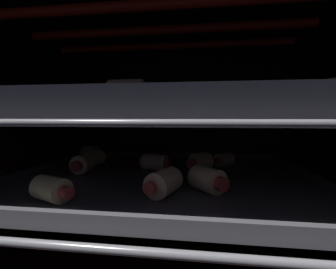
{
  "coord_description": "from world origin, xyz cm",
  "views": [
    {
      "loc": [
        5.0,
        -34.75,
        22.37
      ],
      "look_at": [
        0.0,
        4.12,
        19.38
      ],
      "focal_mm": 24.69,
      "sensor_mm": 36.0,
      "label": 1
    }
  ],
  "objects_px": {
    "baking_tray_lower": "(165,177)",
    "pig_in_blanket_lower_1": "(91,152)",
    "pig_in_blanket_lower_0": "(164,182)",
    "pig_in_blanket_lower_8": "(207,179)",
    "heating_element": "(164,30)",
    "pig_in_blanket_upper_10": "(64,100)",
    "baking_tray_upper": "(165,114)",
    "pig_in_blanket_upper_9": "(142,107)",
    "pig_in_blanket_lower_3": "(51,189)",
    "pig_in_blanket_upper_8": "(187,107)",
    "pig_in_blanket_upper_5": "(222,106)",
    "pig_in_blanket_lower_5": "(83,164)",
    "pig_in_blanket_upper_11": "(83,105)",
    "pig_in_blanket_lower_6": "(224,160)",
    "pig_in_blanket_upper_7": "(259,106)",
    "pig_in_blanket_upper_1": "(110,107)",
    "oven_rack_upper": "(165,120)",
    "oven_rack_lower": "(165,182)",
    "pig_in_blanket_upper_3": "(127,95)",
    "pig_in_blanket_upper_4": "(87,103)",
    "pig_in_blanket_lower_4": "(93,158)",
    "pig_in_blanket_upper_6": "(120,101)",
    "pig_in_blanket_lower_2": "(201,162)",
    "pig_in_blanket_lower_7": "(155,162)",
    "pig_in_blanket_upper_2": "(205,99)"
  },
  "relations": [
    {
      "from": "pig_in_blanket_upper_4",
      "to": "pig_in_blanket_upper_7",
      "type": "relative_size",
      "value": 0.97
    },
    {
      "from": "pig_in_blanket_lower_4",
      "to": "pig_in_blanket_upper_8",
      "type": "height_order",
      "value": "pig_in_blanket_upper_8"
    },
    {
      "from": "oven_rack_lower",
      "to": "baking_tray_upper",
      "type": "height_order",
      "value": "baking_tray_upper"
    },
    {
      "from": "pig_in_blanket_upper_7",
      "to": "pig_in_blanket_upper_5",
      "type": "bearing_deg",
      "value": 166.64
    },
    {
      "from": "pig_in_blanket_lower_1",
      "to": "pig_in_blanket_upper_1",
      "type": "xyz_separation_m",
      "value": [
        0.04,
        0.01,
        0.1
      ]
    },
    {
      "from": "baking_tray_lower",
      "to": "pig_in_blanket_lower_6",
      "type": "height_order",
      "value": "pig_in_blanket_lower_6"
    },
    {
      "from": "oven_rack_lower",
      "to": "pig_in_blanket_lower_5",
      "type": "distance_m",
      "value": 0.14
    },
    {
      "from": "pig_in_blanket_lower_8",
      "to": "pig_in_blanket_upper_4",
      "type": "height_order",
      "value": "pig_in_blanket_upper_4"
    },
    {
      "from": "pig_in_blanket_lower_0",
      "to": "pig_in_blanket_upper_9",
      "type": "bearing_deg",
      "value": 111.04
    },
    {
      "from": "pig_in_blanket_upper_7",
      "to": "pig_in_blanket_lower_0",
      "type": "bearing_deg",
      "value": -129.75
    },
    {
      "from": "pig_in_blanket_upper_5",
      "to": "pig_in_blanket_upper_6",
      "type": "bearing_deg",
      "value": -140.79
    },
    {
      "from": "heating_element",
      "to": "pig_in_blanket_upper_10",
      "type": "relative_size",
      "value": 8.08
    },
    {
      "from": "pig_in_blanket_upper_2",
      "to": "pig_in_blanket_upper_4",
      "type": "xyz_separation_m",
      "value": [
        -0.17,
        0.04,
        -0.0
      ]
    },
    {
      "from": "oven_rack_lower",
      "to": "pig_in_blanket_upper_3",
      "type": "bearing_deg",
      "value": -100.52
    },
    {
      "from": "heating_element",
      "to": "pig_in_blanket_upper_11",
      "type": "distance_m",
      "value": 0.18
    },
    {
      "from": "pig_in_blanket_upper_2",
      "to": "pig_in_blanket_upper_8",
      "type": "xyz_separation_m",
      "value": [
        -0.03,
        0.18,
        -0.0
      ]
    },
    {
      "from": "pig_in_blanket_upper_9",
      "to": "pig_in_blanket_upper_8",
      "type": "bearing_deg",
      "value": 23.43
    },
    {
      "from": "pig_in_blanket_upper_7",
      "to": "pig_in_blanket_upper_9",
      "type": "xyz_separation_m",
      "value": [
        -0.22,
        -0.0,
        -0.0
      ]
    },
    {
      "from": "pig_in_blanket_upper_1",
      "to": "pig_in_blanket_upper_9",
      "type": "bearing_deg",
      "value": -32.44
    },
    {
      "from": "baking_tray_lower",
      "to": "pig_in_blanket_upper_3",
      "type": "bearing_deg",
      "value": -100.52
    },
    {
      "from": "pig_in_blanket_lower_2",
      "to": "pig_in_blanket_lower_4",
      "type": "xyz_separation_m",
      "value": [
        -0.2,
        0.02,
        -0.0
      ]
    },
    {
      "from": "pig_in_blanket_lower_1",
      "to": "pig_in_blanket_upper_5",
      "type": "height_order",
      "value": "pig_in_blanket_upper_5"
    },
    {
      "from": "pig_in_blanket_upper_10",
      "to": "pig_in_blanket_upper_11",
      "type": "bearing_deg",
      "value": 108.48
    },
    {
      "from": "pig_in_blanket_upper_1",
      "to": "oven_rack_upper",
      "type": "bearing_deg",
      "value": -45.06
    },
    {
      "from": "pig_in_blanket_lower_0",
      "to": "pig_in_blanket_upper_1",
      "type": "xyz_separation_m",
      "value": [
        -0.15,
        0.23,
        0.1
      ]
    },
    {
      "from": "heating_element",
      "to": "pig_in_blanket_upper_8",
      "type": "distance_m",
      "value": 0.17
    },
    {
      "from": "pig_in_blanket_upper_4",
      "to": "baking_tray_lower",
      "type": "bearing_deg",
      "value": 8.8
    },
    {
      "from": "pig_in_blanket_lower_2",
      "to": "pig_in_blanket_lower_5",
      "type": "bearing_deg",
      "value": -168.38
    },
    {
      "from": "pig_in_blanket_lower_0",
      "to": "pig_in_blanket_lower_2",
      "type": "height_order",
      "value": "same"
    },
    {
      "from": "baking_tray_lower",
      "to": "pig_in_blanket_upper_4",
      "type": "height_order",
      "value": "pig_in_blanket_upper_4"
    },
    {
      "from": "pig_in_blanket_upper_2",
      "to": "pig_in_blanket_upper_6",
      "type": "bearing_deg",
      "value": 162.88
    },
    {
      "from": "pig_in_blanket_upper_2",
      "to": "pig_in_blanket_upper_9",
      "type": "bearing_deg",
      "value": 127.7
    },
    {
      "from": "pig_in_blanket_upper_5",
      "to": "pig_in_blanket_upper_7",
      "type": "xyz_separation_m",
      "value": [
        0.06,
        -0.02,
        -0.0
      ]
    },
    {
      "from": "pig_in_blanket_upper_7",
      "to": "pig_in_blanket_upper_11",
      "type": "distance_m",
      "value": 0.31
    },
    {
      "from": "pig_in_blanket_lower_3",
      "to": "pig_in_blanket_upper_9",
      "type": "relative_size",
      "value": 1.25
    },
    {
      "from": "pig_in_blanket_lower_8",
      "to": "pig_in_blanket_upper_4",
      "type": "bearing_deg",
      "value": 164.04
    },
    {
      "from": "pig_in_blanket_lower_0",
      "to": "pig_in_blanket_upper_4",
      "type": "relative_size",
      "value": 1.02
    },
    {
      "from": "baking_tray_lower",
      "to": "pig_in_blanket_lower_1",
      "type": "bearing_deg",
      "value": 144.26
    },
    {
      "from": "pig_in_blanket_lower_6",
      "to": "pig_in_blanket_lower_7",
      "type": "distance_m",
      "value": 0.13
    },
    {
      "from": "pig_in_blanket_lower_0",
      "to": "pig_in_blanket_upper_5",
      "type": "height_order",
      "value": "pig_in_blanket_upper_5"
    },
    {
      "from": "baking_tray_upper",
      "to": "pig_in_blanket_upper_9",
      "type": "distance_m",
      "value": 0.1
    },
    {
      "from": "pig_in_blanket_upper_8",
      "to": "pig_in_blanket_upper_7",
      "type": "bearing_deg",
      "value": -13.91
    },
    {
      "from": "pig_in_blanket_lower_0",
      "to": "pig_in_blanket_lower_8",
      "type": "bearing_deg",
      "value": 21.11
    },
    {
      "from": "pig_in_blanket_upper_9",
      "to": "baking_tray_upper",
      "type": "bearing_deg",
      "value": -57.37
    },
    {
      "from": "pig_in_blanket_lower_5",
      "to": "pig_in_blanket_upper_11",
      "type": "xyz_separation_m",
      "value": [
        -0.01,
        0.02,
        0.1
      ]
    },
    {
      "from": "pig_in_blanket_upper_8",
      "to": "pig_in_blanket_lower_0",
      "type": "bearing_deg",
      "value": -94.51
    },
    {
      "from": "pig_in_blanket_lower_6",
      "to": "pig_in_blanket_upper_7",
      "type": "relative_size",
      "value": 0.76
    },
    {
      "from": "baking_tray_upper",
      "to": "pig_in_blanket_upper_9",
      "type": "height_order",
      "value": "pig_in_blanket_upper_9"
    },
    {
      "from": "pig_in_blanket_lower_3",
      "to": "pig_in_blanket_upper_8",
      "type": "relative_size",
      "value": 1.19
    },
    {
      "from": "pig_in_blanket_upper_7",
      "to": "pig_in_blanket_upper_8",
      "type": "xyz_separation_m",
      "value": [
        -0.13,
        0.03,
        0.0
      ]
    }
  ]
}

